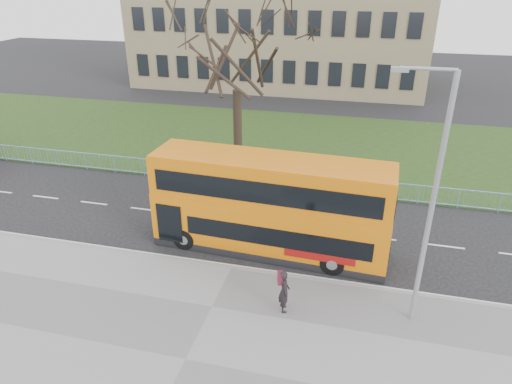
% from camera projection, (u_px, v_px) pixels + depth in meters
% --- Properties ---
extents(ground, '(120.00, 120.00, 0.00)m').
position_uv_depth(ground, '(242.00, 250.00, 20.55)').
color(ground, black).
rests_on(ground, ground).
extents(pavement, '(80.00, 10.50, 0.12)m').
position_uv_depth(pavement, '(186.00, 361.00, 14.63)').
color(pavement, slate).
rests_on(pavement, ground).
extents(kerb, '(80.00, 0.20, 0.14)m').
position_uv_depth(kerb, '(232.00, 268.00, 19.16)').
color(kerb, gray).
rests_on(kerb, ground).
extents(grass_verge, '(80.00, 15.40, 0.08)m').
position_uv_depth(grass_verge, '(294.00, 144.00, 33.01)').
color(grass_verge, '#1C3413').
rests_on(grass_verge, ground).
extents(guard_railing, '(40.00, 0.12, 1.10)m').
position_uv_depth(guard_railing, '(272.00, 180.00, 26.07)').
color(guard_railing, '#7AB2D9').
rests_on(guard_railing, ground).
extents(bare_tree, '(7.81, 7.81, 11.15)m').
position_uv_depth(bare_tree, '(237.00, 75.00, 27.45)').
color(bare_tree, black).
rests_on(bare_tree, grass_verge).
extents(civic_building, '(30.00, 15.00, 14.00)m').
position_uv_depth(civic_building, '(283.00, 15.00, 49.12)').
color(civic_building, '#807051').
rests_on(civic_building, ground).
extents(yellow_bus, '(10.35, 2.95, 4.29)m').
position_uv_depth(yellow_bus, '(270.00, 203.00, 19.62)').
color(yellow_bus, orange).
rests_on(yellow_bus, ground).
extents(pedestrian, '(0.56, 0.70, 1.67)m').
position_uv_depth(pedestrian, '(284.00, 291.00, 16.37)').
color(pedestrian, black).
rests_on(pedestrian, pavement).
extents(street_lamp, '(1.87, 0.20, 8.81)m').
position_uv_depth(street_lamp, '(430.00, 197.00, 14.25)').
color(street_lamp, '#93979B').
rests_on(street_lamp, pavement).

